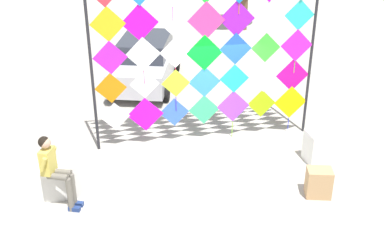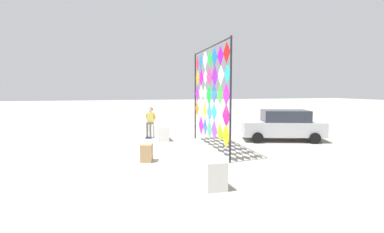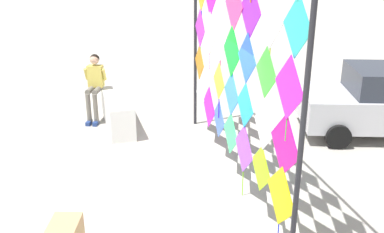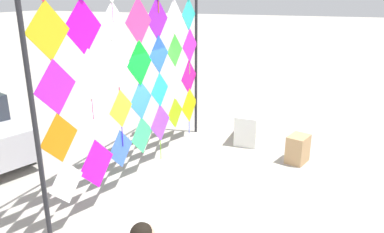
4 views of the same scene
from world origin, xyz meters
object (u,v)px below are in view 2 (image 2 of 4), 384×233
kite_display_rack (210,91)px  cardboard_box_large (147,153)px  seated_vendor (150,120)px  parked_car (283,125)px

kite_display_rack → cardboard_box_large: size_ratio=8.67×
seated_vendor → parked_car: bearing=66.6°
kite_display_rack → parked_car: bearing=102.0°
cardboard_box_large → seated_vendor: bearing=170.8°
kite_display_rack → parked_car: size_ratio=1.27×
parked_car → cardboard_box_large: bearing=-70.2°
kite_display_rack → seated_vendor: kite_display_rack is taller
parked_car → cardboard_box_large: size_ratio=6.84×
kite_display_rack → parked_car: 4.62m
cardboard_box_large → parked_car: bearing=109.8°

